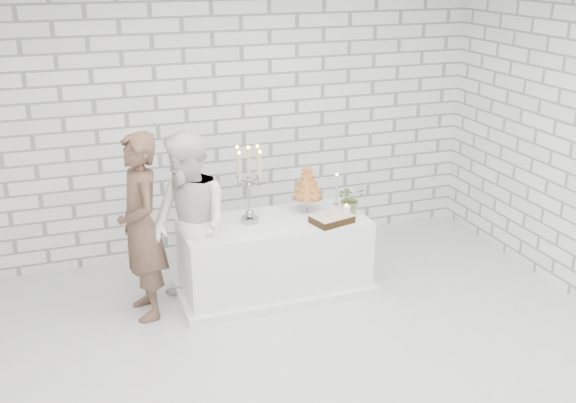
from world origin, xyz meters
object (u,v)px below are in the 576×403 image
(cake_table, at_px, (274,256))
(groom, at_px, (141,227))
(candelabra, at_px, (249,185))
(bride, at_px, (189,226))
(croquembouche, at_px, (307,188))

(cake_table, relative_size, groom, 1.03)
(candelabra, bearing_deg, cake_table, -11.29)
(bride, relative_size, candelabra, 2.26)
(groom, height_order, croquembouche, groom)
(bride, distance_m, candelabra, 0.70)
(candelabra, relative_size, croquembouche, 1.57)
(croquembouche, bearing_deg, cake_table, -161.02)
(groom, bearing_deg, bride, 70.65)
(groom, relative_size, bride, 1.01)
(cake_table, xyz_separation_m, groom, (-1.27, -0.04, 0.50))
(groom, bearing_deg, candelabra, 87.49)
(groom, height_order, bride, groom)
(cake_table, height_order, croquembouche, croquembouche)
(groom, distance_m, candelabra, 1.07)
(bride, height_order, candelabra, bride)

